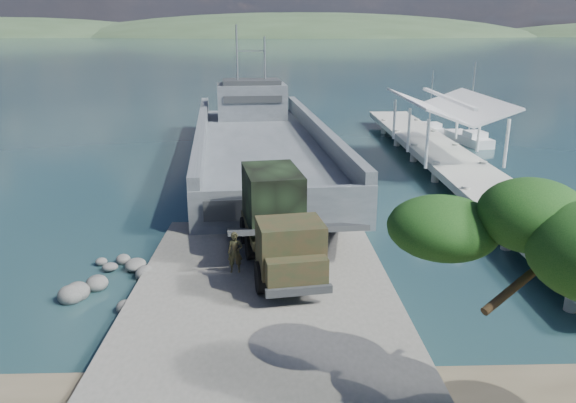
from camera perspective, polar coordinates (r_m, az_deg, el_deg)
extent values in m
plane|color=#1C3A44|center=(22.72, -2.43, -9.00)|extent=(1400.00, 1400.00, 0.00)
cube|color=slate|center=(21.71, -2.46, -9.59)|extent=(10.00, 18.00, 0.50)
cube|color=#B6B8AC|center=(41.40, 16.16, 4.03)|extent=(4.00, 44.00, 0.50)
cube|color=#4D555B|center=(43.46, -2.80, 4.60)|extent=(12.34, 32.35, 2.63)
cube|color=#4D555B|center=(42.98, -8.78, 6.93)|extent=(3.52, 31.54, 1.37)
cube|color=#4D555B|center=(43.60, 3.02, 7.26)|extent=(3.52, 31.54, 1.37)
cube|color=#4D555B|center=(28.23, -0.41, -1.28)|extent=(9.48, 1.29, 2.74)
cube|color=#4D555B|center=(53.32, -3.71, 10.14)|extent=(6.68, 4.78, 3.16)
cube|color=#303335|center=(53.12, -3.75, 12.05)|extent=(5.56, 3.84, 0.42)
cylinder|color=#9FA2A4|center=(52.89, -5.22, 14.63)|extent=(0.17, 0.17, 5.27)
cylinder|color=#9FA2A4|center=(53.07, -2.39, 14.12)|extent=(0.17, 0.17, 4.22)
cylinder|color=black|center=(21.16, -2.67, -7.72)|extent=(0.62, 1.29, 1.24)
cylinder|color=black|center=(21.54, 3.17, -7.26)|extent=(0.62, 1.29, 1.24)
cylinder|color=black|center=(24.11, -3.77, -4.49)|extent=(0.62, 1.29, 1.24)
cylinder|color=black|center=(24.45, 1.35, -4.14)|extent=(0.62, 1.29, 1.24)
cylinder|color=black|center=(25.88, -4.30, -2.94)|extent=(0.62, 1.29, 1.24)
cylinder|color=black|center=(26.20, 0.48, -2.63)|extent=(0.62, 1.29, 1.24)
cube|color=black|center=(23.68, -0.96, -4.50)|extent=(3.21, 7.50, 0.24)
cube|color=#24331C|center=(20.95, 0.23, -4.55)|extent=(2.66, 2.26, 1.91)
cube|color=#24331C|center=(20.11, 0.85, -7.01)|extent=(2.30, 1.19, 0.95)
cube|color=#24331C|center=(24.79, -1.49, -2.65)|extent=(3.04, 4.71, 0.33)
cube|color=black|center=(24.53, -1.59, 0.54)|extent=(2.83, 3.94, 2.39)
cube|color=#303335|center=(19.93, 1.13, -9.07)|extent=(2.40, 0.61, 0.29)
imported|color=#24331C|center=(22.09, -5.36, -6.11)|extent=(0.60, 0.40, 1.63)
cube|color=white|center=(53.37, 17.83, 5.98)|extent=(2.74, 6.22, 0.98)
cube|color=white|center=(52.32, 18.47, 6.43)|extent=(1.80, 1.98, 0.66)
cylinder|color=#9FA2A4|center=(52.84, 18.19, 9.75)|extent=(0.11, 0.11, 6.55)
cube|color=white|center=(57.99, 14.12, 7.10)|extent=(2.06, 5.21, 0.83)
cube|color=white|center=(57.06, 14.51, 7.47)|extent=(1.45, 1.62, 0.55)
cylinder|color=#9FA2A4|center=(57.55, 14.34, 10.03)|extent=(0.09, 0.09, 5.53)
ellipsoid|color=#103C12|center=(14.27, 15.49, -2.56)|extent=(2.69, 2.69, 1.54)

